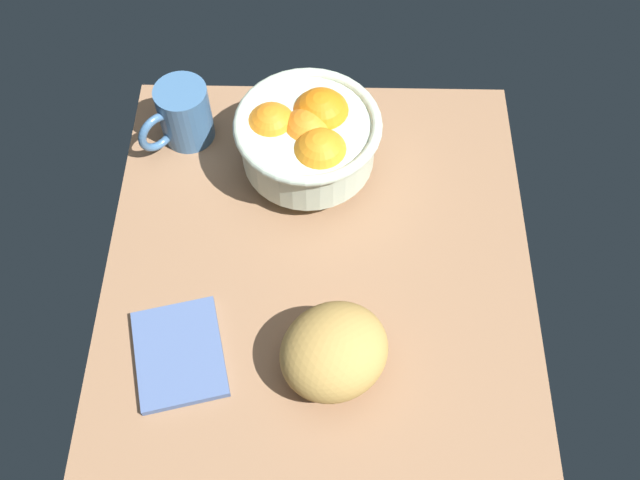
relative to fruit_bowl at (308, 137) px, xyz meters
The scene contains 5 objects.
ground_plane 20.05cm from the fruit_bowl, ahead, with size 68.45×59.13×3.00cm, color #926B4C.
fruit_bowl is the anchor object (origin of this frame).
bread_loaf 31.88cm from the fruit_bowl, ahead, with size 13.84×12.46×9.68cm, color tan.
napkin_folded 35.01cm from the fruit_bowl, 27.45° to the right, with size 13.82×11.02×1.19cm, color #4D6598.
mug 19.99cm from the fruit_bowl, 107.02° to the right, with size 10.41×10.31×9.75cm.
Camera 1 is at (46.40, 1.09, 86.39)cm, focal length 39.81 mm.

